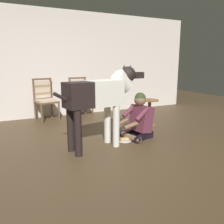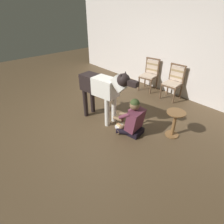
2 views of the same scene
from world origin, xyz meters
TOP-DOWN VIEW (x-y plane):
  - ground_plane at (0.00, 0.00)m, footprint 13.76×13.76m
  - back_wall at (0.00, 2.88)m, footprint 7.95×0.10m
  - dining_chair_left_of_pair at (-0.27, 2.56)m, footprint 0.54×0.54m
  - dining_chair_right_of_pair at (0.59, 2.56)m, footprint 0.50×0.50m
  - person_sitting_on_floor at (1.00, 0.43)m, footprint 0.68×0.57m
  - large_dog at (0.20, 0.29)m, footprint 1.62×0.50m
  - hot_dog_on_plate at (0.68, 0.38)m, footprint 0.24×0.24m
  - round_side_table at (1.63, 1.01)m, footprint 0.38×0.38m

SIDE VIEW (x-z plane):
  - ground_plane at x=0.00m, z-range 0.00..0.00m
  - hot_dog_on_plate at x=0.68m, z-range -0.01..0.06m
  - person_sitting_on_floor at x=1.00m, z-range -0.07..0.75m
  - round_side_table at x=1.63m, z-range 0.05..0.63m
  - dining_chair_left_of_pair at x=-0.27m, z-range 0.05..1.03m
  - dining_chair_right_of_pair at x=0.59m, z-range 0.05..1.03m
  - large_dog at x=0.20m, z-range 0.18..1.49m
  - back_wall at x=0.00m, z-range 0.00..2.60m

